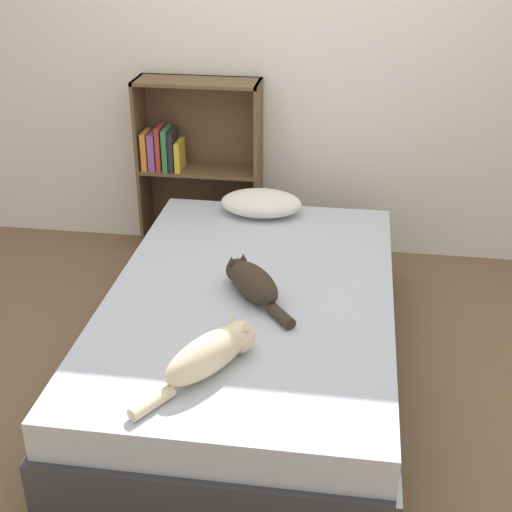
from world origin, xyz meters
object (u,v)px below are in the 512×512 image
at_px(cat_light, 212,353).
at_px(cat_dark, 252,282).
at_px(bookshelf, 196,164).
at_px(bed, 251,332).
at_px(pillow, 261,203).

bearing_deg(cat_light, cat_dark, 25.69).
bearing_deg(bookshelf, bed, -67.03).
relative_size(pillow, bookshelf, 0.42).
bearing_deg(bed, cat_light, -95.22).
bearing_deg(cat_dark, bed, -21.98).
distance_m(cat_dark, bookshelf, 1.42).
distance_m(bed, pillow, 0.92).
height_order(bed, pillow, pillow).
bearing_deg(cat_dark, cat_light, 135.26).
height_order(bed, bookshelf, bookshelf).
height_order(pillow, cat_light, cat_light).
relative_size(bed, bookshelf, 1.92).
relative_size(bed, cat_light, 3.86).
bearing_deg(bookshelf, cat_light, -75.62).
relative_size(cat_light, bookshelf, 0.50).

